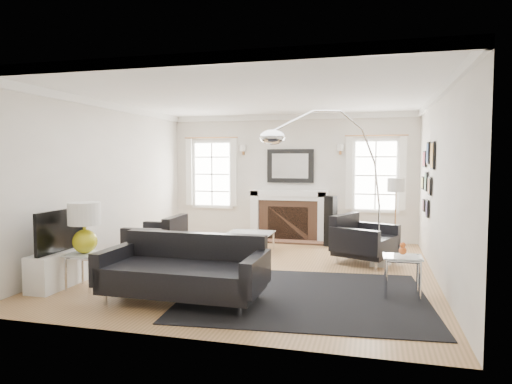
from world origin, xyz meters
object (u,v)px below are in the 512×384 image
(arc_floor_lamp, at_px, (329,181))
(fireplace, at_px, (289,216))
(sofa, at_px, (185,272))
(armchair_left, at_px, (159,240))
(armchair_right, at_px, (361,241))
(coffee_table, at_px, (249,234))
(gourd_lamp, at_px, (84,224))

(arc_floor_lamp, bearing_deg, fireplace, 113.43)
(sofa, bearing_deg, armchair_left, 124.11)
(arc_floor_lamp, bearing_deg, armchair_left, 178.92)
(armchair_right, bearing_deg, arc_floor_lamp, -122.86)
(armchair_right, relative_size, coffee_table, 1.48)
(gourd_lamp, bearing_deg, armchair_left, 85.27)
(arc_floor_lamp, bearing_deg, gourd_lamp, -149.60)
(sofa, xyz_separation_m, arc_floor_lamp, (1.61, 2.00, 1.08))
(coffee_table, bearing_deg, armchair_right, -8.89)
(armchair_right, relative_size, gourd_lamp, 1.80)
(sofa, xyz_separation_m, armchair_right, (2.11, 2.76, 0.01))
(fireplace, xyz_separation_m, sofa, (-0.48, -4.62, -0.18))
(sofa, distance_m, gourd_lamp, 1.65)
(armchair_left, xyz_separation_m, arc_floor_lamp, (3.00, -0.06, 1.08))
(fireplace, distance_m, gourd_lamp, 4.93)
(sofa, relative_size, arc_floor_lamp, 0.78)
(fireplace, relative_size, arc_floor_lamp, 0.64)
(armchair_left, height_order, armchair_right, armchair_right)
(sofa, height_order, armchair_right, armchair_right)
(fireplace, height_order, armchair_right, fireplace)
(armchair_right, bearing_deg, armchair_left, -168.56)
(sofa, height_order, arc_floor_lamp, arc_floor_lamp)
(fireplace, height_order, coffee_table, fireplace)
(fireplace, height_order, gourd_lamp, gourd_lamp)
(sofa, distance_m, arc_floor_lamp, 2.79)
(coffee_table, distance_m, arc_floor_lamp, 2.24)
(fireplace, distance_m, arc_floor_lamp, 3.00)
(armchair_right, distance_m, coffee_table, 2.14)
(armchair_right, height_order, gourd_lamp, gourd_lamp)
(gourd_lamp, distance_m, arc_floor_lamp, 3.71)
(sofa, xyz_separation_m, armchair_left, (-1.39, 2.06, -0.00))
(fireplace, xyz_separation_m, arc_floor_lamp, (1.14, -2.62, 0.90))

